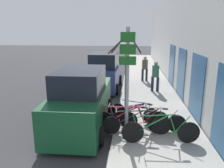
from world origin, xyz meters
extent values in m
plane|color=#333335|center=(0.00, 11.20, 0.00)|extent=(80.00, 80.00, 0.00)
cube|color=#9E9B93|center=(2.60, 14.00, 0.07)|extent=(3.20, 32.00, 0.15)
cube|color=silver|center=(4.35, 14.00, 3.25)|extent=(0.20, 32.00, 6.50)
cube|color=#26598C|center=(4.23, 6.53, 1.45)|extent=(0.03, 1.83, 2.60)
cube|color=#26598C|center=(4.23, 9.50, 1.45)|extent=(0.03, 1.83, 2.60)
cube|color=#26598C|center=(4.23, 12.47, 1.45)|extent=(0.03, 1.83, 2.60)
cylinder|color=#939399|center=(1.47, 4.44, 1.96)|extent=(0.11, 0.11, 3.63)
cube|color=#19591E|center=(1.47, 4.37, 3.48)|extent=(0.45, 0.02, 0.30)
cube|color=#19591E|center=(1.47, 4.37, 3.12)|extent=(0.50, 0.02, 0.30)
cube|color=#19591E|center=(1.47, 4.37, 2.77)|extent=(0.53, 0.02, 0.27)
cylinder|color=black|center=(1.68, 4.09, 0.51)|extent=(0.72, 0.10, 0.72)
cylinder|color=black|center=(3.46, 4.24, 0.51)|extent=(0.72, 0.10, 0.72)
cylinder|color=#197233|center=(2.35, 4.15, 0.84)|extent=(1.00, 0.12, 0.59)
cylinder|color=#197233|center=(2.44, 4.16, 1.09)|extent=(1.16, 0.14, 0.09)
cylinder|color=#197233|center=(2.92, 4.20, 0.81)|extent=(0.21, 0.05, 0.51)
cylinder|color=#197233|center=(3.14, 4.22, 0.54)|extent=(0.63, 0.08, 0.08)
cylinder|color=#197233|center=(3.23, 4.22, 0.79)|extent=(0.47, 0.07, 0.57)
cylinder|color=#197233|center=(1.77, 4.10, 0.81)|extent=(0.21, 0.05, 0.62)
cube|color=black|center=(3.01, 4.21, 1.08)|extent=(0.21, 0.10, 0.04)
cylinder|color=#99999E|center=(1.86, 4.11, 1.12)|extent=(0.06, 0.44, 0.02)
cylinder|color=black|center=(0.93, 4.63, 0.48)|extent=(0.65, 0.09, 0.65)
cylinder|color=black|center=(2.67, 4.77, 0.48)|extent=(0.65, 0.09, 0.65)
cylinder|color=black|center=(1.58, 4.68, 0.78)|extent=(0.97, 0.11, 0.54)
cylinder|color=black|center=(1.67, 4.69, 1.01)|extent=(1.13, 0.13, 0.08)
cylinder|color=black|center=(2.15, 4.72, 0.75)|extent=(0.21, 0.05, 0.47)
cylinder|color=black|center=(2.37, 4.74, 0.50)|extent=(0.61, 0.08, 0.08)
cylinder|color=black|center=(2.45, 4.75, 0.73)|extent=(0.46, 0.07, 0.53)
cylinder|color=black|center=(1.02, 4.63, 0.75)|extent=(0.21, 0.05, 0.56)
cube|color=black|center=(2.24, 4.73, 1.00)|extent=(0.21, 0.10, 0.04)
cylinder|color=#99999E|center=(1.11, 4.64, 1.03)|extent=(0.06, 0.44, 0.02)
cylinder|color=black|center=(0.65, 4.88, 0.51)|extent=(0.72, 0.05, 0.72)
cylinder|color=black|center=(2.55, 4.83, 0.51)|extent=(0.72, 0.05, 0.72)
cylinder|color=red|center=(1.36, 4.86, 0.84)|extent=(1.06, 0.06, 0.59)
cylinder|color=red|center=(1.46, 4.86, 1.09)|extent=(1.23, 0.07, 0.09)
cylinder|color=red|center=(1.98, 4.85, 0.81)|extent=(0.22, 0.04, 0.52)
cylinder|color=red|center=(2.22, 4.84, 0.54)|extent=(0.67, 0.05, 0.08)
cylinder|color=red|center=(2.31, 4.84, 0.79)|extent=(0.50, 0.04, 0.58)
cylinder|color=red|center=(0.75, 4.88, 0.81)|extent=(0.22, 0.04, 0.62)
cube|color=black|center=(2.07, 4.84, 1.09)|extent=(0.20, 0.09, 0.04)
cylinder|color=#99999E|center=(0.84, 4.87, 1.12)|extent=(0.04, 0.44, 0.02)
cylinder|color=black|center=(1.53, 5.10, 0.48)|extent=(0.66, 0.09, 0.66)
cylinder|color=black|center=(3.22, 4.96, 0.48)|extent=(0.66, 0.09, 0.66)
cylinder|color=#B7B7BC|center=(2.16, 5.05, 0.78)|extent=(0.95, 0.12, 0.54)
cylinder|color=#B7B7BC|center=(2.25, 5.04, 1.02)|extent=(1.10, 0.13, 0.09)
cylinder|color=#B7B7BC|center=(2.71, 5.00, 0.76)|extent=(0.21, 0.05, 0.47)
cylinder|color=#B7B7BC|center=(2.92, 4.98, 0.50)|extent=(0.60, 0.08, 0.08)
cylinder|color=#B7B7BC|center=(3.01, 4.98, 0.74)|extent=(0.45, 0.07, 0.53)
cylinder|color=#B7B7BC|center=(1.62, 5.09, 0.76)|extent=(0.20, 0.05, 0.57)
cube|color=black|center=(2.80, 4.99, 1.01)|extent=(0.21, 0.10, 0.04)
cylinder|color=#99999E|center=(1.70, 5.09, 1.04)|extent=(0.06, 0.44, 0.02)
cylinder|color=black|center=(0.88, 5.03, 0.46)|extent=(0.57, 0.28, 0.61)
cylinder|color=black|center=(2.37, 5.69, 0.46)|extent=(0.57, 0.28, 0.61)
cylinder|color=#8C1E72|center=(1.44, 5.28, 0.74)|extent=(0.85, 0.41, 0.51)
cylinder|color=#8C1E72|center=(1.51, 5.31, 0.96)|extent=(0.99, 0.47, 0.08)
cylinder|color=#8C1E72|center=(1.92, 5.49, 0.72)|extent=(0.19, 0.11, 0.44)
cylinder|color=#8C1E72|center=(2.11, 5.58, 0.48)|extent=(0.54, 0.26, 0.07)
cylinder|color=#8C1E72|center=(2.18, 5.61, 0.69)|extent=(0.41, 0.20, 0.49)
cylinder|color=#8C1E72|center=(0.95, 5.06, 0.72)|extent=(0.19, 0.11, 0.53)
cube|color=black|center=(2.00, 5.53, 0.95)|extent=(0.22, 0.15, 0.04)
cylinder|color=#99999E|center=(1.03, 5.09, 0.98)|extent=(0.20, 0.41, 0.02)
cylinder|color=black|center=(1.11, 6.03, 0.47)|extent=(0.60, 0.31, 0.65)
cylinder|color=black|center=(2.70, 5.28, 0.47)|extent=(0.60, 0.31, 0.65)
cylinder|color=#1E4799|center=(1.71, 5.75, 0.77)|extent=(0.90, 0.45, 0.53)
cylinder|color=#1E4799|center=(1.79, 5.71, 1.00)|extent=(1.05, 0.52, 0.08)
cylinder|color=#1E4799|center=(2.22, 5.51, 0.75)|extent=(0.20, 0.12, 0.47)
cylinder|color=#1E4799|center=(2.42, 5.41, 0.50)|extent=(0.57, 0.29, 0.08)
cylinder|color=#1E4799|center=(2.50, 5.37, 0.73)|extent=(0.43, 0.22, 0.52)
cylinder|color=#1E4799|center=(1.19, 5.99, 0.75)|extent=(0.20, 0.12, 0.56)
cube|color=black|center=(2.30, 5.47, 1.00)|extent=(0.22, 0.16, 0.04)
cylinder|color=#99999E|center=(1.27, 5.95, 1.03)|extent=(0.21, 0.41, 0.02)
cube|color=#144728|center=(-0.28, 5.52, 0.83)|extent=(1.86, 4.76, 1.30)
cube|color=black|center=(-0.28, 5.33, 1.89)|extent=(1.65, 2.48, 0.81)
cylinder|color=black|center=(-1.20, 6.98, 0.33)|extent=(0.23, 0.65, 0.65)
cylinder|color=black|center=(0.59, 7.00, 0.33)|extent=(0.23, 0.65, 0.65)
cylinder|color=black|center=(-1.16, 4.04, 0.33)|extent=(0.23, 0.65, 0.65)
cylinder|color=black|center=(0.63, 4.07, 0.33)|extent=(0.23, 0.65, 0.65)
cube|color=navy|center=(-0.13, 11.25, 0.80)|extent=(1.83, 4.32, 1.25)
cube|color=black|center=(-0.14, 11.08, 1.87)|extent=(1.62, 2.26, 0.89)
cylinder|color=black|center=(-0.99, 12.60, 0.32)|extent=(0.23, 0.64, 0.64)
cylinder|color=black|center=(0.77, 12.57, 0.32)|extent=(0.23, 0.64, 0.64)
cylinder|color=black|center=(-1.04, 9.94, 0.32)|extent=(0.23, 0.64, 0.64)
cylinder|color=black|center=(0.72, 9.91, 0.32)|extent=(0.23, 0.64, 0.64)
cylinder|color=#1E2338|center=(2.64, 13.12, 0.58)|extent=(0.16, 0.16, 0.86)
cylinder|color=#1E2338|center=(2.36, 13.02, 0.58)|extent=(0.16, 0.16, 0.86)
cylinder|color=brown|center=(2.50, 13.07, 1.34)|extent=(0.39, 0.39, 0.68)
sphere|color=tan|center=(2.50, 13.07, 1.80)|extent=(0.23, 0.23, 0.23)
cylinder|color=#1E2338|center=(2.83, 10.40, 0.58)|extent=(0.16, 0.16, 0.87)
cylinder|color=#1E2338|center=(3.13, 10.35, 0.58)|extent=(0.16, 0.16, 0.87)
cylinder|color=#33664C|center=(2.98, 10.37, 1.36)|extent=(0.40, 0.40, 0.69)
sphere|color=tan|center=(2.98, 10.37, 1.83)|extent=(0.24, 0.24, 0.24)
cylinder|color=#3D2D23|center=(1.37, 7.64, 1.40)|extent=(0.18, 0.18, 2.51)
cylinder|color=#3D2D23|center=(1.69, 7.72, 3.14)|extent=(0.71, 0.25, 1.01)
cylinder|color=#3D2D23|center=(1.01, 7.67, 3.11)|extent=(0.79, 0.14, 0.96)
cylinder|color=#3D2D23|center=(0.95, 7.52, 3.07)|extent=(0.91, 0.32, 0.88)
camera|label=1|loc=(1.63, -2.33, 3.67)|focal=35.00mm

